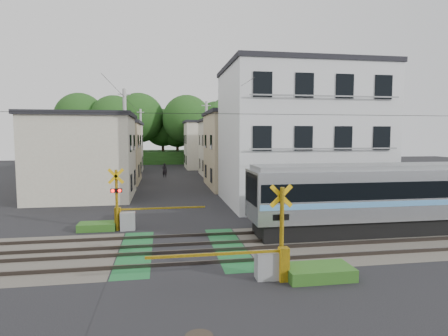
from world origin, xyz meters
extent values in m
plane|color=black|center=(0.00, 0.00, 0.00)|extent=(120.00, 120.00, 0.00)
cube|color=#47423A|center=(0.00, 0.00, 0.00)|extent=(120.00, 6.00, 0.00)
cube|color=black|center=(0.00, 0.00, 0.01)|extent=(5.20, 120.00, 0.00)
cube|color=#145126|center=(-1.90, 0.00, 0.01)|extent=(1.30, 6.00, 0.00)
cube|color=#145126|center=(1.90, 0.00, 0.01)|extent=(1.30, 6.00, 0.00)
cube|color=#3F3833|center=(0.00, -1.90, 0.07)|extent=(120.00, 0.08, 0.14)
cube|color=#3F3833|center=(0.00, -0.50, 0.07)|extent=(120.00, 0.08, 0.14)
cube|color=#3F3833|center=(0.00, 0.50, 0.07)|extent=(120.00, 0.08, 0.14)
cube|color=#3F3833|center=(0.00, 1.90, 0.07)|extent=(120.00, 0.08, 0.14)
cube|color=black|center=(11.08, 1.20, 0.40)|extent=(15.24, 2.10, 0.79)
cube|color=black|center=(5.52, 1.20, 0.26)|extent=(2.12, 1.94, 0.53)
cube|color=silver|center=(11.08, 1.20, 1.94)|extent=(15.87, 2.47, 2.29)
cube|color=black|center=(11.08, 1.20, 2.22)|extent=(15.62, 2.51, 0.78)
cube|color=#5394D1|center=(11.08, 1.20, 1.62)|extent=(15.71, 2.50, 0.25)
cube|color=slate|center=(11.08, 1.20, 3.19)|extent=(15.55, 2.02, 0.21)
cube|color=black|center=(3.19, 1.20, 2.28)|extent=(0.10, 2.12, 1.38)
cylinder|color=#E3AB0B|center=(3.00, -3.60, 1.50)|extent=(0.14, 0.14, 3.00)
cube|color=#E3AB0B|center=(3.00, -3.50, 2.70)|extent=(0.77, 0.05, 0.77)
cube|color=#E3AB0B|center=(3.00, -3.50, 2.70)|extent=(0.77, 0.05, 0.77)
cube|color=black|center=(3.00, -3.50, 2.00)|extent=(0.55, 0.05, 0.20)
sphere|color=#FF0C07|center=(2.84, -3.44, 2.00)|extent=(0.16, 0.16, 0.16)
sphere|color=#FF0C07|center=(3.16, -3.44, 2.00)|extent=(0.16, 0.16, 0.16)
cube|color=gray|center=(2.50, -3.60, 0.45)|extent=(0.70, 0.50, 0.90)
cube|color=#E3AB0B|center=(3.00, -3.85, 0.55)|extent=(0.30, 0.30, 1.10)
cube|color=#E3AB0B|center=(0.75, -3.85, 1.00)|extent=(4.20, 0.08, 0.08)
cylinder|color=#E3AB0B|center=(-3.00, 3.60, 1.50)|extent=(0.14, 0.14, 3.00)
cube|color=#E3AB0B|center=(-3.00, 3.50, 2.70)|extent=(0.77, 0.05, 0.77)
cube|color=#E3AB0B|center=(-3.00, 3.50, 2.70)|extent=(0.77, 0.05, 0.77)
cube|color=black|center=(-3.00, 3.50, 2.00)|extent=(0.55, 0.05, 0.20)
sphere|color=#FF0C07|center=(-3.16, 3.44, 2.00)|extent=(0.16, 0.16, 0.16)
sphere|color=#FF0C07|center=(-2.84, 3.44, 2.00)|extent=(0.16, 0.16, 0.16)
cube|color=gray|center=(-2.50, 3.60, 0.45)|extent=(0.70, 0.50, 0.90)
cube|color=#E3AB0B|center=(-3.00, 3.85, 0.55)|extent=(0.30, 0.30, 1.10)
cube|color=#E3AB0B|center=(-0.75, 3.85, 1.00)|extent=(4.20, 0.08, 0.08)
cube|color=silver|center=(8.50, 9.50, 4.50)|extent=(10.00, 8.00, 9.00)
cube|color=black|center=(8.50, 9.50, 9.15)|extent=(10.20, 8.16, 0.30)
cube|color=black|center=(4.80, 5.47, 1.50)|extent=(1.10, 0.06, 1.40)
cube|color=black|center=(7.25, 5.47, 1.50)|extent=(1.10, 0.06, 1.40)
cube|color=black|center=(9.70, 5.47, 1.50)|extent=(1.10, 0.06, 1.40)
cube|color=black|center=(12.15, 5.47, 1.50)|extent=(1.10, 0.06, 1.40)
cube|color=gray|center=(8.50, 5.25, 0.90)|extent=(9.00, 0.06, 0.08)
cube|color=black|center=(4.80, 5.47, 4.50)|extent=(1.10, 0.06, 1.40)
cube|color=black|center=(7.25, 5.47, 4.50)|extent=(1.10, 0.06, 1.40)
cube|color=black|center=(9.70, 5.47, 4.50)|extent=(1.10, 0.06, 1.40)
cube|color=black|center=(12.15, 5.47, 4.50)|extent=(1.10, 0.06, 1.40)
cube|color=gray|center=(8.50, 5.25, 3.90)|extent=(9.00, 0.06, 0.08)
cube|color=black|center=(4.80, 5.47, 7.50)|extent=(1.10, 0.06, 1.40)
cube|color=black|center=(7.25, 5.47, 7.50)|extent=(1.10, 0.06, 1.40)
cube|color=black|center=(9.70, 5.47, 7.50)|extent=(1.10, 0.06, 1.40)
cube|color=black|center=(12.15, 5.47, 7.50)|extent=(1.10, 0.06, 1.40)
cube|color=gray|center=(8.50, 5.25, 6.90)|extent=(9.00, 0.06, 0.08)
cube|color=beige|center=(-6.50, 14.00, 3.00)|extent=(7.00, 7.00, 6.00)
cube|color=black|center=(-6.50, 14.00, 6.15)|extent=(7.35, 7.35, 0.30)
cube|color=black|center=(-2.97, 12.25, 1.30)|extent=(0.06, 1.00, 1.20)
cube|color=black|center=(-2.97, 15.75, 1.30)|extent=(0.06, 1.00, 1.20)
cube|color=black|center=(-2.97, 12.25, 4.10)|extent=(0.06, 1.00, 1.20)
cube|color=black|center=(-2.97, 15.75, 4.10)|extent=(0.06, 1.00, 1.20)
cube|color=tan|center=(6.80, 18.00, 3.25)|extent=(7.00, 8.00, 6.50)
cube|color=black|center=(6.80, 18.00, 6.65)|extent=(7.35, 8.40, 0.30)
cube|color=black|center=(3.27, 16.00, 1.30)|extent=(0.06, 1.00, 1.20)
cube|color=black|center=(3.27, 20.00, 1.30)|extent=(0.06, 1.00, 1.20)
cube|color=black|center=(3.27, 16.00, 4.10)|extent=(0.06, 1.00, 1.20)
cube|color=black|center=(3.27, 20.00, 4.10)|extent=(0.06, 1.00, 1.20)
cube|color=tan|center=(-7.00, 23.00, 2.90)|extent=(8.00, 7.00, 5.80)
cube|color=black|center=(-7.00, 23.00, 5.95)|extent=(8.40, 7.35, 0.30)
cube|color=black|center=(-2.97, 21.25, 1.30)|extent=(0.06, 1.00, 1.20)
cube|color=black|center=(-2.97, 24.75, 1.30)|extent=(0.06, 1.00, 1.20)
cube|color=black|center=(-2.97, 21.25, 4.10)|extent=(0.06, 1.00, 1.20)
cube|color=black|center=(-2.97, 24.75, 4.10)|extent=(0.06, 1.00, 1.20)
cube|color=beige|center=(7.20, 28.00, 3.10)|extent=(7.00, 7.00, 6.20)
cube|color=black|center=(7.20, 28.00, 6.35)|extent=(7.35, 7.35, 0.30)
cube|color=black|center=(3.67, 26.25, 1.30)|extent=(0.06, 1.00, 1.20)
cube|color=black|center=(3.67, 29.75, 1.30)|extent=(0.06, 1.00, 1.20)
cube|color=black|center=(3.67, 26.25, 4.10)|extent=(0.06, 1.00, 1.20)
cube|color=black|center=(3.67, 29.75, 4.10)|extent=(0.06, 1.00, 1.20)
cube|color=beige|center=(-6.80, 33.00, 3.00)|extent=(7.00, 8.00, 6.00)
cube|color=black|center=(-6.80, 33.00, 6.15)|extent=(7.35, 8.40, 0.30)
cube|color=black|center=(-3.27, 31.00, 1.30)|extent=(0.06, 1.00, 1.20)
cube|color=black|center=(-3.27, 35.00, 1.30)|extent=(0.06, 1.00, 1.20)
cube|color=black|center=(-3.27, 31.00, 4.10)|extent=(0.06, 1.00, 1.20)
cube|color=black|center=(-3.27, 35.00, 4.10)|extent=(0.06, 1.00, 1.20)
cube|color=beige|center=(6.50, 38.00, 3.20)|extent=(8.00, 7.00, 6.40)
cube|color=black|center=(6.50, 38.00, 6.55)|extent=(8.40, 7.35, 0.30)
cube|color=black|center=(2.47, 36.25, 1.30)|extent=(0.06, 1.00, 1.20)
cube|color=black|center=(2.47, 39.75, 1.30)|extent=(0.06, 1.00, 1.20)
cube|color=black|center=(2.47, 36.25, 4.10)|extent=(0.06, 1.00, 1.20)
cube|color=black|center=(2.47, 39.75, 4.10)|extent=(0.06, 1.00, 1.20)
cube|color=#204918|center=(0.00, 50.00, 1.00)|extent=(40.00, 10.00, 2.00)
cylinder|color=#332114|center=(-14.06, 50.16, 2.91)|extent=(0.50, 0.50, 5.81)
sphere|color=#204918|center=(-14.06, 50.16, 7.56)|extent=(8.14, 8.14, 8.14)
cylinder|color=#332114|center=(-12.08, 47.55, 2.20)|extent=(0.50, 0.50, 4.40)
sphere|color=#204918|center=(-12.08, 47.55, 5.72)|extent=(6.16, 6.16, 6.16)
cylinder|color=#332114|center=(-8.38, 48.31, 2.78)|extent=(0.50, 0.50, 5.57)
sphere|color=#204918|center=(-8.38, 48.31, 7.24)|extent=(7.80, 7.80, 7.80)
cylinder|color=#332114|center=(-6.70, 49.76, 2.13)|extent=(0.50, 0.50, 4.26)
sphere|color=#204918|center=(-6.70, 49.76, 5.54)|extent=(5.96, 5.96, 5.96)
cylinder|color=#332114|center=(-4.41, 48.25, 2.90)|extent=(0.50, 0.50, 5.79)
sphere|color=#204918|center=(-4.41, 48.25, 7.53)|extent=(8.11, 8.11, 8.11)
cylinder|color=#332114|center=(-0.60, 50.86, 2.31)|extent=(0.50, 0.50, 4.62)
sphere|color=#204918|center=(-0.60, 50.86, 6.01)|extent=(6.47, 6.47, 6.47)
cylinder|color=#332114|center=(1.90, 50.44, 2.18)|extent=(0.50, 0.50, 4.36)
sphere|color=#204918|center=(1.90, 50.44, 5.67)|extent=(6.11, 6.11, 6.11)
cylinder|color=#332114|center=(3.27, 45.84, 2.78)|extent=(0.50, 0.50, 5.57)
sphere|color=#204918|center=(3.27, 45.84, 7.24)|extent=(7.79, 7.79, 7.79)
cylinder|color=#332114|center=(6.29, 46.03, 2.24)|extent=(0.50, 0.50, 4.48)
sphere|color=#204918|center=(6.29, 46.03, 5.83)|extent=(6.28, 6.28, 6.28)
cylinder|color=#332114|center=(8.16, 46.22, 2.56)|extent=(0.50, 0.50, 5.12)
sphere|color=#204918|center=(8.16, 46.22, 6.65)|extent=(7.16, 7.16, 7.16)
cylinder|color=#332114|center=(10.90, 49.15, 2.84)|extent=(0.50, 0.50, 5.67)
sphere|color=#204918|center=(10.90, 49.15, 7.37)|extent=(7.94, 7.94, 7.94)
cylinder|color=#332114|center=(14.00, 45.47, 2.39)|extent=(0.50, 0.50, 4.78)
sphere|color=#204918|center=(14.00, 45.47, 6.22)|extent=(6.70, 6.70, 6.70)
cube|color=black|center=(6.00, 1.20, 5.60)|extent=(60.00, 0.02, 0.02)
cylinder|color=#A5A5A0|center=(-3.40, 13.00, 4.00)|extent=(0.26, 0.26, 8.00)
cube|color=#A5A5A0|center=(-3.40, 13.00, 7.60)|extent=(0.90, 0.08, 0.08)
cylinder|color=#A5A5A0|center=(3.60, 22.00, 4.00)|extent=(0.26, 0.26, 8.00)
cube|color=#A5A5A0|center=(3.60, 22.00, 7.60)|extent=(0.90, 0.08, 0.08)
cylinder|color=#A5A5A0|center=(-3.40, 34.00, 4.00)|extent=(0.26, 0.26, 8.00)
cube|color=#A5A5A0|center=(-3.40, 34.00, 7.60)|extent=(0.90, 0.08, 0.08)
cube|color=black|center=(-3.40, 23.50, 7.40)|extent=(0.02, 42.00, 0.02)
cube|color=black|center=(3.60, 23.50, 7.40)|extent=(0.02, 42.00, 0.02)
imported|color=black|center=(-0.52, 26.82, 0.79)|extent=(0.66, 0.54, 1.58)
cube|color=#2D5E1E|center=(4.20, -3.80, 0.20)|extent=(2.20, 1.20, 0.40)
cube|color=#2D5E1E|center=(-4.00, 3.90, 0.18)|extent=(1.80, 1.00, 0.36)
cube|color=#2D5E1E|center=(4.60, 3.20, 0.15)|extent=(1.50, 0.90, 0.30)
camera|label=1|loc=(-0.80, -15.02, 4.66)|focal=30.00mm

